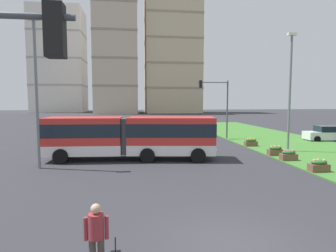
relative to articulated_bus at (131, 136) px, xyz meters
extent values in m
plane|color=#2D2D33|center=(2.88, -12.44, -1.65)|extent=(260.00, 260.00, 0.00)
cube|color=red|center=(2.83, -0.28, 0.07)|extent=(6.28, 3.27, 2.55)
cube|color=silver|center=(2.83, -0.28, -0.85)|extent=(6.30, 3.29, 0.70)
cube|color=#19232D|center=(2.83, -0.28, 0.50)|extent=(6.32, 3.32, 0.90)
cube|color=red|center=(-3.24, 0.29, 0.07)|extent=(5.33, 2.79, 2.55)
cube|color=silver|center=(-3.24, 0.29, -0.85)|extent=(5.35, 2.81, 0.70)
cube|color=#19232D|center=(-3.24, 0.29, 0.50)|extent=(5.37, 2.83, 0.90)
cylinder|color=#383838|center=(-0.15, 0.12, 0.07)|extent=(2.40, 2.40, 2.45)
cylinder|color=black|center=(4.78, 0.72, -1.15)|extent=(1.03, 0.41, 1.00)
cylinder|color=black|center=(4.45, -1.75, -1.15)|extent=(1.03, 0.41, 1.00)
cylinder|color=black|center=(1.41, 1.17, -1.15)|extent=(1.03, 0.41, 1.00)
cylinder|color=black|center=(1.08, -1.30, -1.15)|extent=(1.03, 0.41, 1.00)
cylinder|color=black|center=(-4.47, 1.61, -1.15)|extent=(1.01, 0.34, 1.00)
cylinder|color=black|center=(-4.61, -0.88, -1.15)|extent=(1.01, 0.34, 1.00)
sphere|color=#F9EFC6|center=(5.94, 0.21, -0.85)|extent=(0.24, 0.24, 0.24)
sphere|color=#F9EFC6|center=(5.70, -1.57, -0.85)|extent=(0.24, 0.24, 0.24)
cube|color=#19234C|center=(-3.12, 5.61, -1.07)|extent=(4.42, 1.84, 0.80)
cube|color=black|center=(-3.27, 5.61, -0.37)|extent=(2.39, 1.70, 0.60)
cylinder|color=black|center=(-1.63, 6.53, -1.33)|extent=(0.64, 0.23, 0.64)
cylinder|color=black|center=(-1.61, 4.73, -1.33)|extent=(0.64, 0.23, 0.64)
cylinder|color=black|center=(-4.63, 6.50, -1.33)|extent=(0.64, 0.23, 0.64)
cylinder|color=black|center=(-4.61, 4.70, -1.33)|extent=(0.64, 0.23, 0.64)
cube|color=silver|center=(20.14, 6.76, -1.07)|extent=(4.57, 2.27, 0.80)
cube|color=black|center=(20.29, 6.74, -0.37)|extent=(2.55, 1.93, 0.60)
cylinder|color=black|center=(18.55, 6.03, -1.33)|extent=(0.66, 0.29, 0.64)
cylinder|color=black|center=(18.75, 7.82, -1.33)|extent=(0.66, 0.29, 0.64)
cylinder|color=black|center=(21.73, 7.49, -1.33)|extent=(0.66, 0.29, 0.64)
cylinder|color=maroon|center=(-0.79, -13.41, -0.45)|extent=(0.36, 0.36, 0.60)
sphere|color=tan|center=(-0.79, -13.41, -0.03)|extent=(0.24, 0.24, 0.24)
cylinder|color=maroon|center=(-1.03, -13.41, -0.50)|extent=(0.10, 0.10, 0.55)
cylinder|color=maroon|center=(-0.55, -13.40, -0.50)|extent=(0.10, 0.10, 0.55)
cylinder|color=black|center=(-0.34, -13.61, -0.85)|extent=(0.03, 0.03, 0.40)
cube|color=brown|center=(10.74, -5.19, -1.35)|extent=(1.10, 0.56, 0.44)
ellipsoid|color=#2D6B28|center=(10.74, -5.19, -1.03)|extent=(0.99, 0.50, 0.28)
sphere|color=#EF7566|center=(10.46, -5.19, -0.93)|extent=(0.20, 0.20, 0.20)
sphere|color=#EF7566|center=(10.74, -5.11, -0.93)|extent=(0.20, 0.20, 0.20)
sphere|color=#EF7566|center=(11.02, -5.25, -0.93)|extent=(0.20, 0.20, 0.20)
cube|color=brown|center=(10.74, -2.02, -1.35)|extent=(1.10, 0.56, 0.44)
ellipsoid|color=#2D6B28|center=(10.74, -2.02, -1.03)|extent=(0.99, 0.50, 0.28)
sphere|color=#D14C99|center=(10.46, -2.02, -0.93)|extent=(0.20, 0.20, 0.20)
sphere|color=#D14C99|center=(10.74, -1.94, -0.93)|extent=(0.20, 0.20, 0.20)
sphere|color=#D14C99|center=(11.02, -2.08, -0.93)|extent=(0.20, 0.20, 0.20)
cube|color=brown|center=(10.74, -0.22, -1.35)|extent=(1.10, 0.56, 0.44)
ellipsoid|color=#2D6B28|center=(10.74, -0.22, -1.03)|extent=(0.99, 0.50, 0.28)
sphere|color=#EF7566|center=(10.46, -0.22, -0.93)|extent=(0.20, 0.20, 0.20)
sphere|color=#EF7566|center=(10.74, -0.14, -0.93)|extent=(0.20, 0.20, 0.20)
sphere|color=#EF7566|center=(11.02, -0.28, -0.93)|extent=(0.20, 0.20, 0.20)
cube|color=brown|center=(10.74, 4.18, -1.35)|extent=(1.10, 0.56, 0.44)
ellipsoid|color=#2D6B28|center=(10.74, 4.18, -1.03)|extent=(0.99, 0.50, 0.28)
sphere|color=orange|center=(10.46, 4.18, -0.93)|extent=(0.20, 0.20, 0.20)
sphere|color=orange|center=(10.74, 4.26, -0.93)|extent=(0.20, 0.20, 0.20)
sphere|color=orange|center=(11.02, 4.12, -0.93)|extent=(0.20, 0.20, 0.20)
cube|color=black|center=(-1.06, -15.44, 3.52)|extent=(0.28, 0.28, 0.80)
sphere|color=red|center=(-1.06, -15.44, 3.77)|extent=(0.16, 0.16, 0.16)
sphere|color=yellow|center=(-1.06, -15.44, 3.51)|extent=(0.16, 0.16, 0.16)
sphere|color=green|center=(-1.06, -15.44, 3.25)|extent=(0.16, 0.16, 0.16)
cylinder|color=#474C51|center=(10.34, 9.56, 1.51)|extent=(0.16, 0.16, 6.33)
cylinder|color=#474C51|center=(8.70, 9.56, 4.47)|extent=(3.28, 0.10, 0.10)
cube|color=black|center=(7.36, 9.56, 4.27)|extent=(0.28, 0.28, 0.80)
sphere|color=red|center=(7.36, 9.56, 4.52)|extent=(0.16, 0.16, 0.16)
sphere|color=yellow|center=(7.36, 9.56, 4.26)|extent=(0.16, 0.16, 0.16)
sphere|color=green|center=(7.36, 9.56, 4.00)|extent=(0.16, 0.16, 0.16)
cylinder|color=slate|center=(-5.62, -1.97, 2.78)|extent=(0.18, 0.18, 8.87)
cube|color=white|center=(-5.62, -1.97, 7.32)|extent=(0.70, 0.28, 0.20)
cylinder|color=slate|center=(12.64, 1.33, 2.98)|extent=(0.18, 0.18, 9.28)
cube|color=white|center=(12.64, 1.33, 7.72)|extent=(0.70, 0.28, 0.20)
cube|color=silver|center=(-27.12, 93.52, 17.63)|extent=(18.68, 14.85, 38.57)
cube|color=#A4A099|center=(-27.12, 93.52, 8.34)|extent=(18.88, 15.05, 0.70)
cube|color=#A4A099|center=(-27.12, 93.52, 17.98)|extent=(18.88, 15.05, 0.70)
cube|color=#A4A099|center=(-27.12, 93.52, 27.62)|extent=(18.88, 15.05, 0.70)
cube|color=#C6B299|center=(-4.99, 78.86, 24.49)|extent=(14.17, 15.08, 52.28)
cube|color=gray|center=(-4.99, 78.86, 7.41)|extent=(14.37, 15.28, 0.70)
cube|color=gray|center=(-4.99, 78.86, 16.12)|extent=(14.37, 15.28, 0.70)
cube|color=gray|center=(-4.99, 78.86, 24.84)|extent=(14.37, 15.28, 0.70)
cube|color=gray|center=(-4.99, 78.86, 33.55)|extent=(14.37, 15.28, 0.70)
cube|color=beige|center=(14.72, 81.94, 19.16)|extent=(19.31, 14.76, 41.62)
cube|color=#9C8D6E|center=(14.72, 81.94, 7.02)|extent=(19.51, 14.96, 0.70)
cube|color=#9C8D6E|center=(14.72, 81.94, 15.35)|extent=(19.51, 14.96, 0.70)
cube|color=#9C8D6E|center=(14.72, 81.94, 23.67)|extent=(19.51, 14.96, 0.70)
cube|color=#9C8D6E|center=(14.72, 81.94, 32.00)|extent=(19.51, 14.96, 0.70)
camera|label=1|loc=(0.07, -19.95, 2.47)|focal=30.20mm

